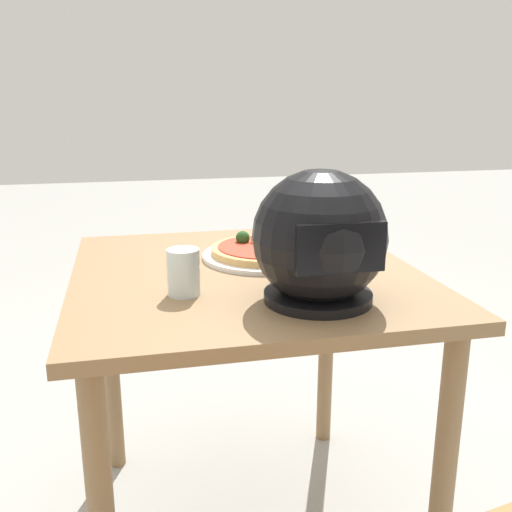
{
  "coord_description": "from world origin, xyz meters",
  "views": [
    {
      "loc": [
        0.27,
        1.32,
        1.16
      ],
      "look_at": [
        -0.04,
        -0.05,
        0.77
      ],
      "focal_mm": 40.48,
      "sensor_mm": 36.0,
      "label": 1
    }
  ],
  "objects_px": {
    "dining_table": "(246,312)",
    "motorcycle_helmet": "(320,240)",
    "drinking_glass": "(184,272)",
    "pizza": "(265,249)"
  },
  "relations": [
    {
      "from": "drinking_glass",
      "to": "motorcycle_helmet",
      "type": "bearing_deg",
      "value": 159.37
    },
    {
      "from": "pizza",
      "to": "motorcycle_helmet",
      "type": "relative_size",
      "value": 1.04
    },
    {
      "from": "dining_table",
      "to": "motorcycle_helmet",
      "type": "height_order",
      "value": "motorcycle_helmet"
    },
    {
      "from": "dining_table",
      "to": "pizza",
      "type": "distance_m",
      "value": 0.18
    },
    {
      "from": "pizza",
      "to": "drinking_glass",
      "type": "xyz_separation_m",
      "value": [
        0.24,
        0.24,
        0.03
      ]
    },
    {
      "from": "dining_table",
      "to": "motorcycle_helmet",
      "type": "relative_size",
      "value": 3.18
    },
    {
      "from": "dining_table",
      "to": "drinking_glass",
      "type": "distance_m",
      "value": 0.27
    },
    {
      "from": "dining_table",
      "to": "drinking_glass",
      "type": "xyz_separation_m",
      "value": [
        0.16,
        0.15,
        0.16
      ]
    },
    {
      "from": "pizza",
      "to": "drinking_glass",
      "type": "distance_m",
      "value": 0.34
    },
    {
      "from": "dining_table",
      "to": "drinking_glass",
      "type": "height_order",
      "value": "drinking_glass"
    }
  ]
}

